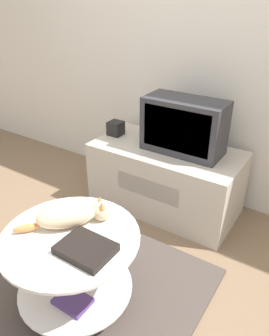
% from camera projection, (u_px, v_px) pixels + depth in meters
% --- Properties ---
extents(ground_plane, '(12.00, 12.00, 0.00)m').
position_uv_depth(ground_plane, '(78.00, 290.00, 2.04)').
color(ground_plane, '#7F664C').
extents(wall_back, '(8.00, 0.05, 2.60)m').
position_uv_depth(wall_back, '(194.00, 41.00, 2.51)').
color(wall_back, silver).
rests_on(wall_back, ground_plane).
extents(rug, '(1.45, 1.30, 0.02)m').
position_uv_depth(rug, '(77.00, 289.00, 2.03)').
color(rug, '#4C423D').
rests_on(rug, ground_plane).
extents(tv_stand, '(1.19, 0.59, 0.55)m').
position_uv_depth(tv_stand, '(165.00, 178.00, 2.71)').
color(tv_stand, beige).
rests_on(tv_stand, ground_plane).
extents(tv, '(0.61, 0.29, 0.41)m').
position_uv_depth(tv, '(184.00, 126.00, 2.44)').
color(tv, '#333338').
rests_on(tv, tv_stand).
extents(speaker, '(0.12, 0.12, 0.12)m').
position_uv_depth(speaker, '(116.00, 128.00, 2.80)').
color(speaker, black).
rests_on(speaker, tv_stand).
extents(coffee_table, '(0.74, 0.74, 0.49)m').
position_uv_depth(coffee_table, '(73.00, 262.00, 1.81)').
color(coffee_table, '#B2B2B7').
rests_on(coffee_table, rug).
extents(dvd_box, '(0.27, 0.21, 0.04)m').
position_uv_depth(dvd_box, '(86.00, 249.00, 1.61)').
color(dvd_box, black).
rests_on(dvd_box, coffee_table).
extents(cat, '(0.38, 0.43, 0.13)m').
position_uv_depth(cat, '(71.00, 215.00, 1.78)').
color(cat, beige).
rests_on(cat, coffee_table).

